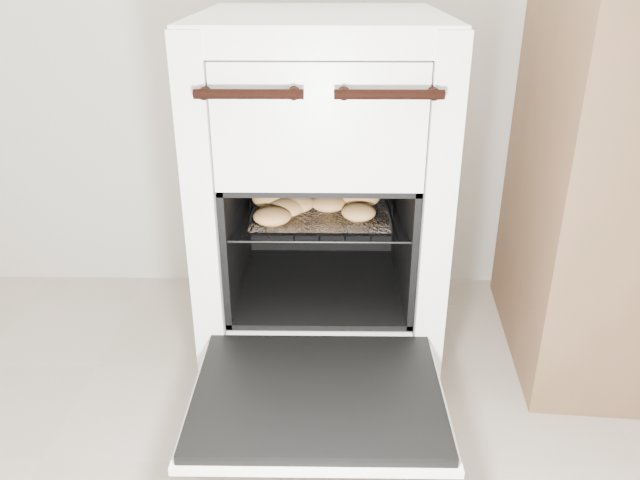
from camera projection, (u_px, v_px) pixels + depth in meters
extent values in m
cube|color=white|center=(321.00, 195.00, 1.64)|extent=(0.58, 0.62, 0.90)
cylinder|color=black|center=(249.00, 94.00, 1.21)|extent=(0.21, 0.02, 0.02)
cylinder|color=black|center=(389.00, 95.00, 1.21)|extent=(0.21, 0.02, 0.02)
cube|color=black|center=(318.00, 393.00, 1.28)|extent=(0.51, 0.39, 0.02)
cube|color=white|center=(318.00, 400.00, 1.29)|extent=(0.53, 0.41, 0.02)
cylinder|color=black|center=(238.00, 210.00, 1.58)|extent=(0.01, 0.41, 0.01)
cylinder|color=black|center=(403.00, 210.00, 1.57)|extent=(0.01, 0.41, 0.01)
cylinder|color=black|center=(319.00, 242.00, 1.40)|extent=(0.42, 0.01, 0.01)
cylinder|color=black|center=(321.00, 184.00, 1.75)|extent=(0.42, 0.01, 0.01)
cylinder|color=black|center=(251.00, 210.00, 1.58)|extent=(0.01, 0.39, 0.01)
cylinder|color=black|center=(274.00, 210.00, 1.58)|extent=(0.01, 0.39, 0.01)
cylinder|color=black|center=(297.00, 210.00, 1.58)|extent=(0.01, 0.39, 0.01)
cylinder|color=black|center=(320.00, 210.00, 1.58)|extent=(0.01, 0.39, 0.01)
cylinder|color=black|center=(343.00, 210.00, 1.58)|extent=(0.01, 0.39, 0.01)
cylinder|color=black|center=(367.00, 210.00, 1.58)|extent=(0.01, 0.39, 0.01)
cylinder|color=black|center=(390.00, 210.00, 1.58)|extent=(0.01, 0.39, 0.01)
cube|color=white|center=(320.00, 211.00, 1.56)|extent=(0.33, 0.29, 0.01)
ellipsoid|color=tan|center=(359.00, 212.00, 1.49)|extent=(0.12, 0.12, 0.04)
ellipsoid|color=tan|center=(295.00, 203.00, 1.54)|extent=(0.14, 0.14, 0.04)
ellipsoid|color=tan|center=(273.00, 197.00, 1.56)|extent=(0.14, 0.14, 0.05)
ellipsoid|color=tan|center=(329.00, 203.00, 1.54)|extent=(0.13, 0.13, 0.04)
ellipsoid|color=tan|center=(359.00, 196.00, 1.57)|extent=(0.11, 0.11, 0.05)
ellipsoid|color=tan|center=(286.00, 207.00, 1.51)|extent=(0.13, 0.13, 0.04)
ellipsoid|color=tan|center=(272.00, 216.00, 1.46)|extent=(0.12, 0.12, 0.04)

